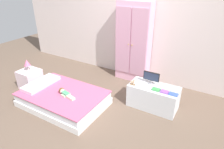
{
  "coord_description": "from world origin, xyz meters",
  "views": [
    {
      "loc": [
        1.55,
        -2.23,
        2.07
      ],
      "look_at": [
        0.02,
        0.37,
        0.55
      ],
      "focal_mm": 31.57,
      "sensor_mm": 36.0,
      "label": 1
    }
  ],
  "objects": [
    {
      "name": "book_purple",
      "position": [
        0.91,
        0.5,
        0.42
      ],
      "size": [
        0.13,
        0.1,
        0.02
      ],
      "primitive_type": "cube",
      "color": "#8E51B2",
      "rests_on": "tv_stand"
    },
    {
      "name": "tv_stand",
      "position": [
        0.71,
        0.59,
        0.2
      ],
      "size": [
        0.83,
        0.41,
        0.41
      ],
      "primitive_type": "cube",
      "color": "silver",
      "rests_on": "ground_plane"
    },
    {
      "name": "rocking_horse_toy",
      "position": [
        0.37,
        0.46,
        0.46
      ],
      "size": [
        0.09,
        0.04,
        0.11
      ],
      "color": "#8E6642",
      "rests_on": "tv_stand"
    },
    {
      "name": "doll",
      "position": [
        -0.61,
        -0.18,
        0.29
      ],
      "size": [
        0.39,
        0.16,
        0.1
      ],
      "color": "#4CA375",
      "rests_on": "bed"
    },
    {
      "name": "ground_plane",
      "position": [
        0.0,
        0.0,
        -0.01
      ],
      "size": [
        10.0,
        10.0,
        0.02
      ],
      "primitive_type": "cube",
      "color": "brown"
    },
    {
      "name": "pillow",
      "position": [
        -1.21,
        -0.15,
        0.28
      ],
      "size": [
        0.31,
        0.7,
        0.06
      ],
      "primitive_type": "cube",
      "color": "silver",
      "rests_on": "bed"
    },
    {
      "name": "nightstand",
      "position": [
        -1.69,
        -0.02,
        0.19
      ],
      "size": [
        0.38,
        0.38,
        0.38
      ],
      "primitive_type": "cube",
      "color": "silver",
      "rests_on": "ground_plane"
    },
    {
      "name": "wardrobe",
      "position": [
        -0.07,
        1.38,
        0.83
      ],
      "size": [
        0.7,
        0.32,
        1.66
      ],
      "color": "#EFADCC",
      "rests_on": "ground_plane"
    },
    {
      "name": "table_lamp",
      "position": [
        -1.69,
        -0.02,
        0.54
      ],
      "size": [
        0.13,
        0.13,
        0.23
      ],
      "color": "#B7B2AD",
      "rests_on": "nightstand"
    },
    {
      "name": "bed",
      "position": [
        -0.68,
        -0.15,
        0.12
      ],
      "size": [
        1.45,
        0.97,
        0.25
      ],
      "color": "white",
      "rests_on": "ground_plane"
    },
    {
      "name": "back_wall",
      "position": [
        0.0,
        1.57,
        1.35
      ],
      "size": [
        6.4,
        0.05,
        2.7
      ],
      "primitive_type": "cube",
      "color": "silver",
      "rests_on": "ground_plane"
    },
    {
      "name": "book_blue",
      "position": [
        1.05,
        0.5,
        0.42
      ],
      "size": [
        0.14,
        0.1,
        0.01
      ],
      "primitive_type": "cube",
      "color": "blue",
      "rests_on": "tv_stand"
    },
    {
      "name": "tv_monitor",
      "position": [
        0.62,
        0.66,
        0.53
      ],
      "size": [
        0.28,
        0.1,
        0.21
      ],
      "color": "#99999E",
      "rests_on": "tv_stand"
    },
    {
      "name": "book_green",
      "position": [
        0.77,
        0.5,
        0.42
      ],
      "size": [
        0.13,
        0.1,
        0.02
      ],
      "primitive_type": "cube",
      "color": "#429E51",
      "rests_on": "tv_stand"
    }
  ]
}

